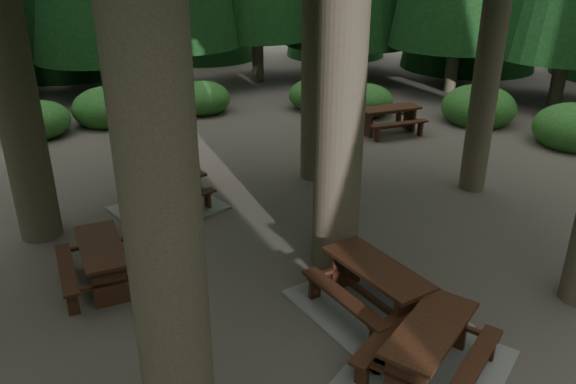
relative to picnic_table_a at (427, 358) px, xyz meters
name	(u,v)px	position (x,y,z in m)	size (l,w,h in m)	color
ground	(300,275)	(-0.55, 2.99, -0.27)	(80.00, 80.00, 0.00)	#4A423C
picnic_table_a	(427,358)	(0.00, 0.00, 0.00)	(2.99, 2.86, 0.79)	gray
picnic_table_b	(103,258)	(-3.77, 4.08, 0.24)	(1.48, 1.82, 0.77)	black
picnic_table_c	(168,199)	(-2.13, 6.67, -0.02)	(2.63, 2.38, 0.74)	gray
picnic_table_d	(389,116)	(5.48, 9.58, 0.28)	(1.96, 1.61, 0.83)	black
picnic_table_f	(375,295)	(0.11, 1.55, 0.02)	(2.39, 2.74, 0.83)	gray
shrub_ring	(317,230)	(0.15, 3.74, 0.13)	(23.86, 24.64, 1.49)	#205E23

